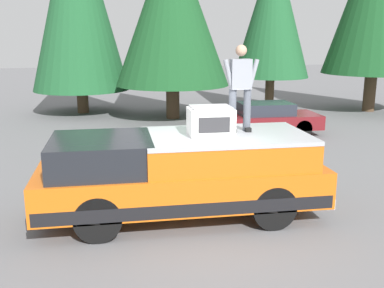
{
  "coord_description": "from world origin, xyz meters",
  "views": [
    {
      "loc": [
        -8.03,
        1.5,
        3.51
      ],
      "look_at": [
        0.82,
        -0.02,
        1.35
      ],
      "focal_mm": 42.28,
      "sensor_mm": 36.0,
      "label": 1
    }
  ],
  "objects_px": {
    "parked_car_maroon": "(263,119)",
    "compressor_unit": "(211,121)",
    "pickup_truck": "(182,174)",
    "person_on_truck_bed": "(240,86)"
  },
  "relations": [
    {
      "from": "compressor_unit",
      "to": "person_on_truck_bed",
      "type": "distance_m",
      "value": 0.95
    },
    {
      "from": "parked_car_maroon",
      "to": "compressor_unit",
      "type": "bearing_deg",
      "value": 154.14
    },
    {
      "from": "parked_car_maroon",
      "to": "pickup_truck",
      "type": "bearing_deg",
      "value": 150.4
    },
    {
      "from": "person_on_truck_bed",
      "to": "parked_car_maroon",
      "type": "distance_m",
      "value": 7.69
    },
    {
      "from": "pickup_truck",
      "to": "person_on_truck_bed",
      "type": "relative_size",
      "value": 3.28
    },
    {
      "from": "pickup_truck",
      "to": "person_on_truck_bed",
      "type": "height_order",
      "value": "person_on_truck_bed"
    },
    {
      "from": "compressor_unit",
      "to": "parked_car_maroon",
      "type": "distance_m",
      "value": 8.08
    },
    {
      "from": "person_on_truck_bed",
      "to": "parked_car_maroon",
      "type": "bearing_deg",
      "value": -22.33
    },
    {
      "from": "pickup_truck",
      "to": "parked_car_maroon",
      "type": "xyz_separation_m",
      "value": [
        7.09,
        -4.03,
        -0.29
      ]
    },
    {
      "from": "pickup_truck",
      "to": "compressor_unit",
      "type": "relative_size",
      "value": 6.6
    }
  ]
}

